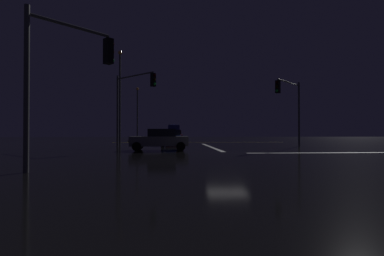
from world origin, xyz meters
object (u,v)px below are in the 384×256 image
object	(u,v)px
sedan_gray_crossing	(160,139)
streetlamp_left_far	(137,110)
box_truck	(174,130)
sedan_white	(172,135)
sedan_orange	(171,135)
traffic_signal_nw	(132,96)
streetlamp_left_near	(120,91)
sedan_green	(172,135)
traffic_signal_sw	(68,65)
sedan_blue	(172,137)
sedan_black	(173,136)
traffic_signal_ne	(290,100)
sedan_red	(174,136)

from	to	relation	value
sedan_gray_crossing	streetlamp_left_far	size ratio (longest dim) A/B	0.51
sedan_gray_crossing	box_truck	bearing A→B (deg)	88.37
sedan_white	sedan_gray_crossing	size ratio (longest dim) A/B	1.00
sedan_orange	traffic_signal_nw	xyz separation A→B (m)	(-3.29, -33.12, 3.63)
sedan_orange	streetlamp_left_near	distance (m)	27.48
sedan_green	traffic_signal_sw	bearing A→B (deg)	-95.98
sedan_orange	streetlamp_left_near	bearing A→B (deg)	-101.56
sedan_blue	box_truck	size ratio (longest dim) A/B	0.52
sedan_black	sedan_green	world-z (taller)	same
box_truck	sedan_white	bearing A→B (deg)	-91.70
traffic_signal_ne	streetlamp_left_far	bearing A→B (deg)	125.24
sedan_black	streetlamp_left_far	distance (m)	8.95
sedan_green	streetlamp_left_far	xyz separation A→B (m)	(-5.55, 0.05, 4.11)
box_truck	streetlamp_left_near	world-z (taller)	streetlamp_left_near
box_truck	streetlamp_left_far	distance (m)	19.35
sedan_black	sedan_red	bearing A→B (deg)	-88.98
traffic_signal_sw	sedan_white	bearing A→B (deg)	84.78
traffic_signal_sw	sedan_black	bearing A→B (deg)	82.68
traffic_signal_sw	traffic_signal_nw	xyz separation A→B (m)	(0.43, 14.20, 0.59)
sedan_red	sedan_green	xyz separation A→B (m)	(-0.28, 11.97, 0.00)
sedan_green	traffic_signal_nw	xyz separation A→B (m)	(-3.42, -22.58, 3.63)
sedan_white	traffic_signal_sw	xyz separation A→B (m)	(-3.84, -42.01, 3.04)
sedan_black	box_truck	distance (m)	23.68
sedan_blue	traffic_signal_nw	xyz separation A→B (m)	(-3.40, -4.15, 3.63)
traffic_signal_ne	traffic_signal_sw	world-z (taller)	traffic_signal_ne
box_truck	streetlamp_left_near	bearing A→B (deg)	-99.85
sedan_white	box_truck	size ratio (longest dim) A/B	0.52
sedan_black	sedan_orange	world-z (taller)	same
sedan_gray_crossing	sedan_white	bearing A→B (deg)	88.40
traffic_signal_nw	streetlamp_left_far	world-z (taller)	streetlamp_left_far
traffic_signal_nw	streetlamp_left_near	size ratio (longest dim) A/B	0.64
traffic_signal_nw	sedan_blue	bearing A→B (deg)	50.69
sedan_red	traffic_signal_ne	bearing A→B (deg)	-46.21
sedan_red	traffic_signal_sw	xyz separation A→B (m)	(-4.14, -24.80, 3.04)
sedan_black	streetlamp_left_near	size ratio (longest dim) A/B	0.43
sedan_orange	box_truck	xyz separation A→B (m)	(0.51, 7.65, 0.91)
sedan_red	sedan_orange	bearing A→B (deg)	91.06
sedan_orange	sedan_white	bearing A→B (deg)	-88.69
sedan_black	sedan_orange	size ratio (longest dim) A/B	1.00
traffic_signal_sw	sedan_gray_crossing	bearing A→B (deg)	74.51
sedan_red	sedan_blue	bearing A→B (deg)	-92.69
sedan_green	traffic_signal_ne	bearing A→B (deg)	-65.22
sedan_orange	traffic_signal_ne	world-z (taller)	traffic_signal_ne
sedan_white	sedan_gray_crossing	xyz separation A→B (m)	(-0.88, -31.31, 0.00)
sedan_gray_crossing	traffic_signal_ne	xyz separation A→B (m)	(11.29, 3.55, 3.35)
traffic_signal_ne	sedan_white	bearing A→B (deg)	110.56
sedan_green	sedan_gray_crossing	bearing A→B (deg)	-91.95
sedan_blue	sedan_black	size ratio (longest dim) A/B	1.00
sedan_black	traffic_signal_ne	bearing A→B (deg)	-59.04
sedan_green	sedan_orange	distance (m)	10.54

